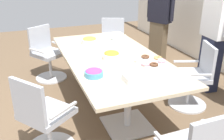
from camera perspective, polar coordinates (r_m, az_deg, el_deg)
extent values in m
cube|color=brown|center=(3.74, 0.00, -7.83)|extent=(10.00, 10.00, 0.01)
cube|color=#CCB793|center=(3.43, 0.00, 2.77)|extent=(2.40, 1.20, 0.04)
cube|color=silver|center=(4.19, -2.65, -4.00)|extent=(0.56, 0.56, 0.02)
cylinder|color=silver|center=(4.04, -2.75, 0.51)|extent=(0.09, 0.09, 0.69)
cube|color=silver|center=(3.31, 3.43, -12.16)|extent=(0.56, 0.56, 0.02)
cylinder|color=silver|center=(3.12, 3.59, -6.79)|extent=(0.09, 0.09, 0.69)
cylinder|color=silver|center=(4.68, -13.37, -1.61)|extent=(0.74, 0.74, 0.02)
cylinder|color=silver|center=(4.60, -13.62, 0.82)|extent=(0.05, 0.05, 0.41)
cube|color=#ADB2BC|center=(4.52, -13.89, 3.56)|extent=(0.63, 0.63, 0.06)
cube|color=#ADB2BC|center=(4.61, -15.86, 6.87)|extent=(0.27, 0.39, 0.42)
cube|color=silver|center=(4.63, -11.71, 5.80)|extent=(0.33, 0.22, 0.02)
cube|color=silver|center=(4.34, -16.51, 4.15)|extent=(0.33, 0.22, 0.02)
cylinder|color=silver|center=(2.91, -13.86, -13.24)|extent=(0.05, 0.05, 0.41)
cube|color=#ADB2BC|center=(2.78, -14.32, -9.36)|extent=(0.64, 0.64, 0.06)
cube|color=#ADB2BC|center=(2.55, -18.24, -6.79)|extent=(0.37, 0.29, 0.42)
cube|color=silver|center=(2.89, -17.94, -5.77)|extent=(0.24, 0.31, 0.02)
cube|color=silver|center=(2.57, -10.74, -8.83)|extent=(0.24, 0.31, 0.02)
cube|color=silver|center=(2.41, 22.27, -12.68)|extent=(0.37, 0.04, 0.02)
cylinder|color=silver|center=(3.90, 16.34, -7.23)|extent=(0.69, 0.69, 0.02)
cylinder|color=silver|center=(3.80, 16.70, -4.42)|extent=(0.05, 0.05, 0.41)
cube|color=#ADB2BC|center=(3.70, 17.11, -1.22)|extent=(0.59, 0.59, 0.06)
cube|color=#ADB2BC|center=(3.69, 20.64, 2.24)|extent=(0.43, 0.18, 0.42)
cube|color=silver|center=(3.44, 18.55, -1.07)|extent=(0.15, 0.36, 0.02)
cube|color=silver|center=(3.87, 16.24, 1.89)|extent=(0.15, 0.36, 0.02)
cylinder|color=silver|center=(5.10, 0.11, 1.12)|extent=(0.71, 0.71, 0.02)
cylinder|color=silver|center=(5.02, 0.11, 3.40)|extent=(0.05, 0.05, 0.41)
cube|color=#ADB2BC|center=(4.95, 0.12, 5.94)|extent=(0.60, 0.60, 0.06)
cube|color=#ADB2BC|center=(5.08, 0.21, 9.22)|extent=(0.21, 0.42, 0.42)
cube|color=silver|center=(4.91, 3.00, 7.23)|extent=(0.35, 0.17, 0.02)
cube|color=silver|center=(4.93, -2.75, 7.30)|extent=(0.35, 0.17, 0.02)
cube|color=brown|center=(5.42, 10.24, 6.41)|extent=(0.38, 0.32, 0.79)
cube|color=black|center=(5.26, 10.80, 13.82)|extent=(0.49, 0.39, 0.63)
cylinder|color=black|center=(5.12, 13.37, 13.72)|extent=(0.11, 0.11, 0.56)
cylinder|color=black|center=(5.40, 8.39, 14.55)|extent=(0.11, 0.11, 0.56)
cube|color=#232842|center=(4.31, 20.96, 1.33)|extent=(0.34, 0.23, 0.87)
cube|color=white|center=(4.10, 22.52, 11.46)|extent=(0.46, 0.26, 0.69)
cylinder|color=white|center=(4.31, 20.49, 12.71)|extent=(0.09, 0.09, 0.62)
cylinder|color=#4C9EC6|center=(2.82, -4.07, -0.82)|extent=(0.21, 0.21, 0.06)
ellipsoid|color=#9E3D8E|center=(2.81, -4.09, -0.25)|extent=(0.19, 0.19, 0.06)
cylinder|color=white|center=(3.97, -5.03, 6.40)|extent=(0.24, 0.24, 0.07)
ellipsoid|color=yellow|center=(3.96, -5.05, 6.90)|extent=(0.21, 0.21, 0.06)
cylinder|color=white|center=(3.31, -0.11, 3.07)|extent=(0.22, 0.22, 0.08)
ellipsoid|color=orange|center=(3.29, -0.11, 3.69)|extent=(0.20, 0.20, 0.07)
cylinder|color=white|center=(3.24, 8.52, 1.80)|extent=(0.38, 0.38, 0.01)
torus|color=brown|center=(3.11, 9.37, 1.25)|extent=(0.11, 0.11, 0.03)
torus|color=pink|center=(3.25, 11.02, 2.06)|extent=(0.11, 0.11, 0.03)
torus|color=tan|center=(3.34, 10.17, 2.70)|extent=(0.11, 0.11, 0.03)
torus|color=brown|center=(3.35, 7.46, 2.98)|extent=(0.11, 0.11, 0.03)
torus|color=white|center=(3.23, 6.06, 2.23)|extent=(0.11, 0.11, 0.03)
torus|color=pink|center=(3.12, 7.44, 1.40)|extent=(0.11, 0.11, 0.03)
cylinder|color=white|center=(4.16, 1.26, 6.81)|extent=(0.21, 0.21, 0.01)
cylinder|color=silver|center=(4.16, 1.26, 6.89)|extent=(0.21, 0.21, 0.01)
cylinder|color=white|center=(4.16, 1.26, 6.97)|extent=(0.21, 0.21, 0.01)
cylinder|color=silver|center=(4.16, 1.26, 7.05)|extent=(0.21, 0.21, 0.01)
cylinder|color=white|center=(4.15, 1.26, 7.13)|extent=(0.21, 0.21, 0.01)
cylinder|color=silver|center=(4.15, 1.26, 7.21)|extent=(0.21, 0.21, 0.01)
cube|color=white|center=(2.70, 4.46, -1.89)|extent=(0.17, 0.17, 0.07)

